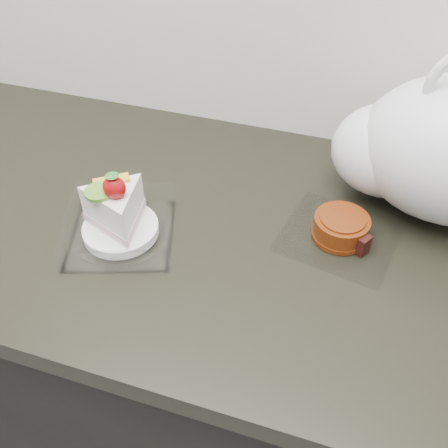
% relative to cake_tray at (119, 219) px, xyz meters
% --- Properties ---
extents(counter, '(2.04, 0.64, 0.90)m').
position_rel_cake_tray_xyz_m(counter, '(0.05, 0.08, -0.48)').
color(counter, black).
rests_on(counter, ground).
extents(cake_tray, '(0.21, 0.21, 0.13)m').
position_rel_cake_tray_xyz_m(cake_tray, '(0.00, 0.00, 0.00)').
color(cake_tray, white).
rests_on(cake_tray, counter).
extents(mooncake_wrap, '(0.21, 0.20, 0.04)m').
position_rel_cake_tray_xyz_m(mooncake_wrap, '(0.34, 0.11, -0.02)').
color(mooncake_wrap, white).
rests_on(mooncake_wrap, counter).
extents(plastic_bag, '(0.39, 0.29, 0.29)m').
position_rel_cake_tray_xyz_m(plastic_bag, '(0.47, 0.23, 0.08)').
color(plastic_bag, white).
rests_on(plastic_bag, counter).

